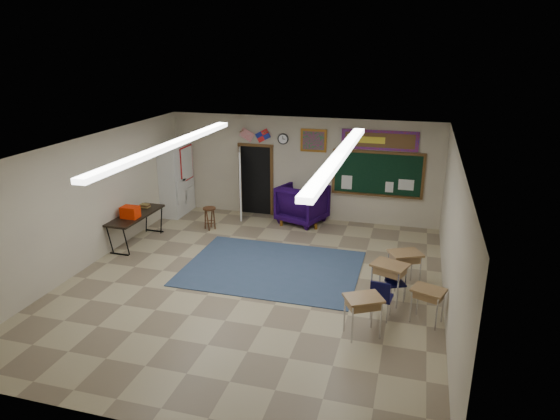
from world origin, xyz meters
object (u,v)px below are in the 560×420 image
(student_desk_front_left, at_px, (389,280))
(wingback_armchair, at_px, (303,204))
(folding_table, at_px, (137,227))
(wooden_stool, at_px, (210,218))
(student_desk_front_right, at_px, (404,267))

(student_desk_front_left, bearing_deg, wingback_armchair, 144.02)
(wingback_armchair, xyz_separation_m, student_desk_front_left, (2.76, -4.10, -0.11))
(student_desk_front_left, xyz_separation_m, folding_table, (-6.55, 1.37, -0.02))
(folding_table, height_order, wooden_stool, folding_table)
(wingback_armchair, distance_m, folding_table, 4.68)
(folding_table, distance_m, wooden_stool, 2.04)
(student_desk_front_left, height_order, student_desk_front_right, student_desk_front_left)
(student_desk_front_right, distance_m, folding_table, 6.85)
(student_desk_front_right, bearing_deg, folding_table, 147.15)
(wingback_armchair, distance_m, wooden_stool, 2.70)
(wingback_armchair, relative_size, folding_table, 0.64)
(wooden_stool, bearing_deg, wingback_armchair, 28.39)
(wingback_armchair, relative_size, wooden_stool, 1.95)
(student_desk_front_left, bearing_deg, wooden_stool, 171.29)
(wingback_armchair, distance_m, student_desk_front_right, 4.53)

